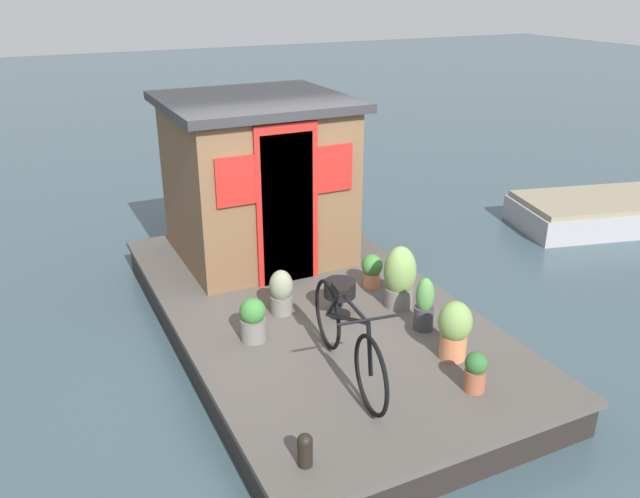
{
  "coord_description": "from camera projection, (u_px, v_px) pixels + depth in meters",
  "views": [
    {
      "loc": [
        -5.58,
        2.61,
        3.59
      ],
      "look_at": [
        -0.2,
        0.0,
        1.08
      ],
      "focal_mm": 36.61,
      "sensor_mm": 36.0,
      "label": 1
    }
  ],
  "objects": [
    {
      "name": "ground_plane",
      "position": [
        312.0,
        334.0,
        7.06
      ],
      "size": [
        60.0,
        60.0,
        0.0
      ],
      "primitive_type": "plane",
      "color": "#384C54"
    },
    {
      "name": "houseboat_deck",
      "position": [
        312.0,
        319.0,
        6.99
      ],
      "size": [
        5.26,
        2.89,
        0.38
      ],
      "color": "#4C4742",
      "rests_on": "ground_plane"
    },
    {
      "name": "houseboat_cabin",
      "position": [
        258.0,
        178.0,
        7.8
      ],
      "size": [
        1.99,
        2.09,
        1.93
      ],
      "color": "brown",
      "rests_on": "houseboat_deck"
    },
    {
      "name": "bicycle",
      "position": [
        347.0,
        338.0,
        5.53
      ],
      "size": [
        1.69,
        0.5,
        0.79
      ],
      "color": "black",
      "rests_on": "houseboat_deck"
    },
    {
      "name": "potted_plant_rosemary",
      "position": [
        253.0,
        319.0,
        6.15
      ],
      "size": [
        0.25,
        0.25,
        0.43
      ],
      "color": "slate",
      "rests_on": "houseboat_deck"
    },
    {
      "name": "potted_plant_ivy",
      "position": [
        454.0,
        328.0,
        5.82
      ],
      "size": [
        0.31,
        0.31,
        0.56
      ],
      "color": "#C6754C",
      "rests_on": "houseboat_deck"
    },
    {
      "name": "potted_plant_thyme",
      "position": [
        476.0,
        371.0,
        5.4
      ],
      "size": [
        0.19,
        0.19,
        0.36
      ],
      "color": "#935138",
      "rests_on": "houseboat_deck"
    },
    {
      "name": "potted_plant_mint",
      "position": [
        400.0,
        277.0,
        6.75
      ],
      "size": [
        0.34,
        0.34,
        0.67
      ],
      "color": "slate",
      "rests_on": "houseboat_deck"
    },
    {
      "name": "potted_plant_sage",
      "position": [
        281.0,
        292.0,
        6.64
      ],
      "size": [
        0.24,
        0.24,
        0.47
      ],
      "color": "slate",
      "rests_on": "houseboat_deck"
    },
    {
      "name": "potted_plant_lavender",
      "position": [
        372.0,
        270.0,
        7.2
      ],
      "size": [
        0.23,
        0.23,
        0.39
      ],
      "color": "#C6754C",
      "rests_on": "houseboat_deck"
    },
    {
      "name": "potted_plant_succulent",
      "position": [
        424.0,
        305.0,
        6.33
      ],
      "size": [
        0.19,
        0.19,
        0.55
      ],
      "color": "#38383D",
      "rests_on": "houseboat_deck"
    },
    {
      "name": "charcoal_grill",
      "position": [
        340.0,
        290.0,
        6.57
      ],
      "size": [
        0.32,
        0.32,
        0.38
      ],
      "color": "black",
      "rests_on": "houseboat_deck"
    },
    {
      "name": "mooring_bollard",
      "position": [
        305.0,
        448.0,
        4.58
      ],
      "size": [
        0.11,
        0.11,
        0.26
      ],
      "color": "black",
      "rests_on": "houseboat_deck"
    },
    {
      "name": "dinghy_boat",
      "position": [
        604.0,
        212.0,
        10.05
      ],
      "size": [
        1.94,
        2.93,
        0.46
      ],
      "color": "#99999E",
      "rests_on": "ground_plane"
    }
  ]
}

